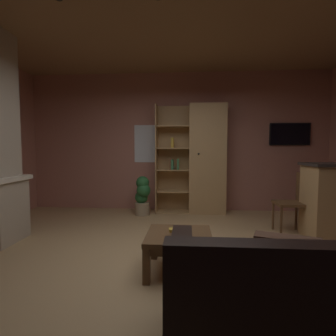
{
  "coord_description": "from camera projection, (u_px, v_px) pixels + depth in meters",
  "views": [
    {
      "loc": [
        0.25,
        -2.94,
        1.29
      ],
      "look_at": [
        0.0,
        0.4,
        1.05
      ],
      "focal_mm": 28.64,
      "sensor_mm": 36.0,
      "label": 1
    }
  ],
  "objects": [
    {
      "name": "table_book_2",
      "position": [
        174.0,
        230.0,
        2.73
      ],
      "size": [
        0.12,
        0.1,
        0.03
      ],
      "primitive_type": "cube",
      "rotation": [
        0.0,
        0.0,
        0.15
      ],
      "color": "gold",
      "rests_on": "coffee_table"
    },
    {
      "name": "coffee_table",
      "position": [
        179.0,
        241.0,
        2.81
      ],
      "size": [
        0.68,
        0.67,
        0.4
      ],
      "color": "brown",
      "rests_on": "ground"
    },
    {
      "name": "wall_back",
      "position": [
        176.0,
        142.0,
        5.65
      ],
      "size": [
        6.3,
        0.06,
        2.86
      ],
      "primitive_type": "cube",
      "color": "#AD7060",
      "rests_on": "ground"
    },
    {
      "name": "potted_floor_plant",
      "position": [
        142.0,
        195.0,
        5.2
      ],
      "size": [
        0.31,
        0.32,
        0.76
      ],
      "color": "#9E896B",
      "rests_on": "ground"
    },
    {
      "name": "floor",
      "position": [
        165.0,
        264.0,
        3.04
      ],
      "size": [
        6.18,
        5.41,
        0.02
      ],
      "primitive_type": "cube",
      "color": "tan",
      "rests_on": "ground"
    },
    {
      "name": "wall_mounted_tv",
      "position": [
        290.0,
        134.0,
        5.41
      ],
      "size": [
        0.79,
        0.06,
        0.45
      ],
      "color": "black"
    },
    {
      "name": "table_book_1",
      "position": [
        182.0,
        231.0,
        2.78
      ],
      "size": [
        0.11,
        0.09,
        0.02
      ],
      "primitive_type": "cube",
      "rotation": [
        0.0,
        0.0,
        0.01
      ],
      "color": "beige",
      "rests_on": "coffee_table"
    },
    {
      "name": "table_book_0",
      "position": [
        185.0,
        233.0,
        2.81
      ],
      "size": [
        0.14,
        0.11,
        0.02
      ],
      "primitive_type": "cube",
      "rotation": [
        0.0,
        0.0,
        0.25
      ],
      "color": "#2D4C8C",
      "rests_on": "coffee_table"
    },
    {
      "name": "leather_couch",
      "position": [
        303.0,
        310.0,
        1.64
      ],
      "size": [
        1.64,
        0.92,
        0.84
      ],
      "color": "black",
      "rests_on": "ground"
    },
    {
      "name": "bookshelf_cabinet",
      "position": [
        203.0,
        159.0,
        5.37
      ],
      "size": [
        1.39,
        0.41,
        2.17
      ],
      "color": "tan",
      "rests_on": "ground"
    },
    {
      "name": "dining_chair",
      "position": [
        295.0,
        199.0,
        4.06
      ],
      "size": [
        0.43,
        0.43,
        0.92
      ],
      "color": "brown",
      "rests_on": "ground"
    },
    {
      "name": "window_pane_back",
      "position": [
        149.0,
        144.0,
        5.66
      ],
      "size": [
        0.64,
        0.01,
        0.79
      ],
      "primitive_type": "cube",
      "color": "white"
    }
  ]
}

